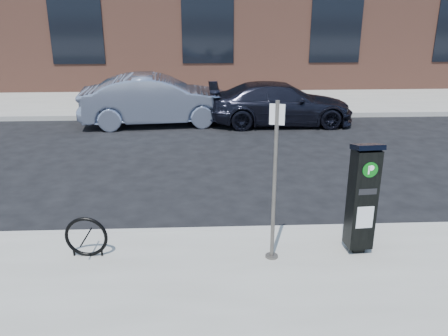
{
  "coord_description": "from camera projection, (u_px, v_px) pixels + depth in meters",
  "views": [
    {
      "loc": [
        -0.24,
        -6.97,
        3.74
      ],
      "look_at": [
        0.1,
        0.5,
        1.02
      ],
      "focal_mm": 38.0,
      "sensor_mm": 36.0,
      "label": 1
    }
  ],
  "objects": [
    {
      "name": "parking_kiosk",
      "position": [
        362.0,
        197.0,
        6.81
      ],
      "size": [
        0.42,
        0.37,
        1.69
      ],
      "rotation": [
        0.0,
        0.0,
        0.08
      ],
      "color": "black",
      "rests_on": "sidewalk_near"
    },
    {
      "name": "sidewalk_far",
      "position": [
        208.0,
        84.0,
        20.95
      ],
      "size": [
        60.0,
        12.0,
        0.15
      ],
      "primitive_type": "cube",
      "color": "gray",
      "rests_on": "ground"
    },
    {
      "name": "ground",
      "position": [
        219.0,
        236.0,
        7.83
      ],
      "size": [
        120.0,
        120.0,
        0.0
      ],
      "primitive_type": "plane",
      "color": "black",
      "rests_on": "ground"
    },
    {
      "name": "car_dark",
      "position": [
        280.0,
        104.0,
        14.51
      ],
      "size": [
        4.41,
        1.83,
        1.28
      ],
      "primitive_type": "imported",
      "rotation": [
        0.0,
        0.0,
        1.58
      ],
      "color": "black",
      "rests_on": "ground"
    },
    {
      "name": "sign_pole",
      "position": [
        274.0,
        184.0,
        6.53
      ],
      "size": [
        0.2,
        0.19,
        2.32
      ],
      "rotation": [
        0.0,
        0.0,
        -0.29
      ],
      "color": "#605B55",
      "rests_on": "sidewalk_near"
    },
    {
      "name": "car_silver",
      "position": [
        157.0,
        100.0,
        14.45
      ],
      "size": [
        4.73,
        2.02,
        1.52
      ],
      "primitive_type": "imported",
      "rotation": [
        0.0,
        0.0,
        1.66
      ],
      "color": "#848EA8",
      "rests_on": "ground"
    },
    {
      "name": "curb_far",
      "position": [
        210.0,
        116.0,
        15.34
      ],
      "size": [
        60.0,
        0.12,
        0.16
      ],
      "primitive_type": "cube",
      "color": "#9E9B93",
      "rests_on": "ground"
    },
    {
      "name": "bike_rack",
      "position": [
        86.0,
        237.0,
        6.85
      ],
      "size": [
        0.63,
        0.09,
        0.63
      ],
      "rotation": [
        0.0,
        0.0,
        -0.06
      ],
      "color": "black",
      "rests_on": "sidewalk_near"
    },
    {
      "name": "curb_near",
      "position": [
        219.0,
        233.0,
        7.79
      ],
      "size": [
        60.0,
        0.12,
        0.16
      ],
      "primitive_type": "cube",
      "color": "#9E9B93",
      "rests_on": "ground"
    }
  ]
}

